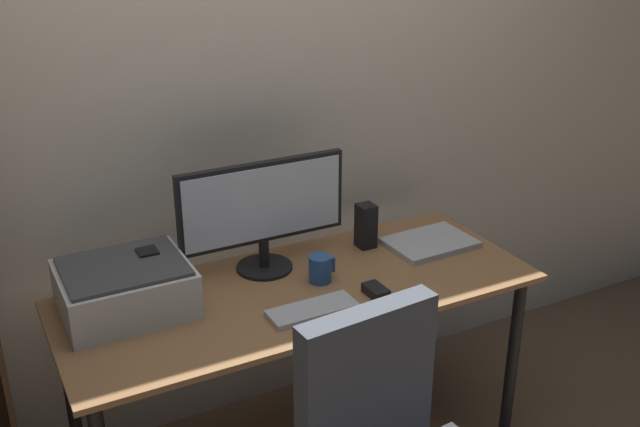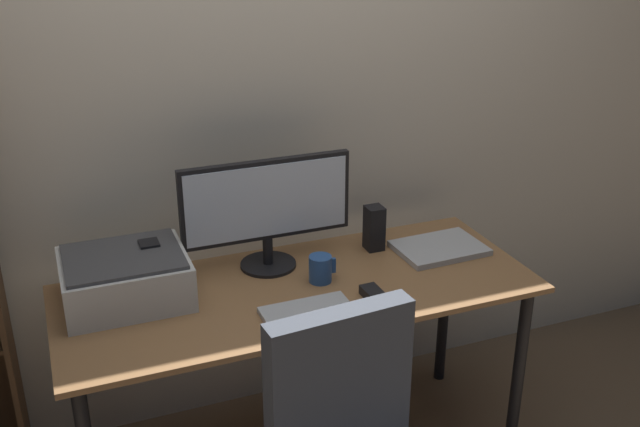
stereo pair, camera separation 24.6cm
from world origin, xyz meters
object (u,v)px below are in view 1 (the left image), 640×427
object	(u,v)px
mouse	(376,291)
monitor	(263,208)
coffee_mug	(320,269)
laptop	(430,243)
speaker_right	(366,226)
speaker_left	(149,274)
printer	(125,288)
keyboard	(312,310)
desk	(300,310)

from	to	relation	value
mouse	monitor	bearing A→B (deg)	123.85
mouse	coffee_mug	world-z (taller)	coffee_mug
laptop	speaker_right	xyz separation A→B (m)	(-0.22, 0.11, 0.07)
speaker_left	printer	xyz separation A→B (m)	(-0.09, -0.05, -0.00)
printer	laptop	bearing A→B (deg)	-2.81
monitor	keyboard	xyz separation A→B (m)	(0.01, -0.35, -0.22)
monitor	speaker_left	xyz separation A→B (m)	(-0.41, -0.01, -0.15)
speaker_left	speaker_right	xyz separation A→B (m)	(0.83, 0.00, 0.00)
monitor	mouse	world-z (taller)	monitor
desk	coffee_mug	xyz separation A→B (m)	(0.08, 0.01, 0.13)
desk	laptop	distance (m)	0.60
desk	keyboard	size ratio (longest dim) A/B	5.58
keyboard	coffee_mug	size ratio (longest dim) A/B	3.06
monitor	printer	bearing A→B (deg)	-173.46
mouse	printer	bearing A→B (deg)	157.20
desk	mouse	bearing A→B (deg)	-39.25
coffee_mug	printer	distance (m)	0.65
coffee_mug	speaker_right	bearing A→B (deg)	30.61
monitor	keyboard	bearing A→B (deg)	-87.96
mouse	printer	world-z (taller)	printer
monitor	printer	world-z (taller)	monitor
desk	laptop	world-z (taller)	laptop
printer	speaker_left	bearing A→B (deg)	28.33
coffee_mug	speaker_right	distance (m)	0.33
mouse	printer	size ratio (longest dim) A/B	0.24
coffee_mug	printer	size ratio (longest dim) A/B	0.24
coffee_mug	laptop	xyz separation A→B (m)	(0.50, 0.06, -0.04)
monitor	mouse	size ratio (longest dim) A/B	6.33
monitor	laptop	world-z (taller)	monitor
desk	speaker_left	distance (m)	0.52
desk	speaker_right	distance (m)	0.44
keyboard	coffee_mug	world-z (taller)	coffee_mug
coffee_mug	printer	bearing A→B (deg)	169.73
desk	printer	xyz separation A→B (m)	(-0.55, 0.12, 0.17)
mouse	speaker_left	size ratio (longest dim) A/B	0.56
monitor	mouse	xyz separation A→B (m)	(0.25, -0.35, -0.22)
desk	mouse	distance (m)	0.28
coffee_mug	speaker_left	xyz separation A→B (m)	(-0.55, 0.17, 0.04)
desk	speaker_right	bearing A→B (deg)	25.62
speaker_right	speaker_left	bearing A→B (deg)	180.00
speaker_right	desk	bearing A→B (deg)	-154.38
mouse	speaker_right	xyz separation A→B (m)	(0.16, 0.34, 0.07)
monitor	keyboard	size ratio (longest dim) A/B	2.10
laptop	speaker_right	size ratio (longest dim) A/B	1.88
monitor	speaker_left	distance (m)	0.44
laptop	printer	world-z (taller)	printer
mouse	laptop	bearing A→B (deg)	29.48
keyboard	speaker_right	distance (m)	0.53
desk	speaker_left	bearing A→B (deg)	159.19
keyboard	speaker_left	size ratio (longest dim) A/B	1.71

